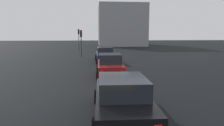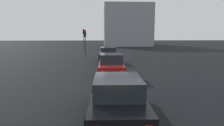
{
  "view_description": "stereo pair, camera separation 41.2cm",
  "coord_description": "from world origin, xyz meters",
  "px_view_note": "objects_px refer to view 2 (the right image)",
  "views": [
    {
      "loc": [
        -13.4,
        0.98,
        3.06
      ],
      "look_at": [
        -1.73,
        -0.02,
        1.33
      ],
      "focal_mm": 31.74,
      "sensor_mm": 36.0,
      "label": 1
    },
    {
      "loc": [
        -13.43,
        0.57,
        3.06
      ],
      "look_at": [
        -1.73,
        -0.02,
        1.33
      ],
      "focal_mm": 31.74,
      "sensor_mm": 36.0,
      "label": 2
    }
  ],
  "objects_px": {
    "car_red_second": "(111,65)",
    "traffic_light_near_left": "(85,38)",
    "car_black_third": "(117,98)",
    "traffic_light_near_right": "(84,35)",
    "car_navy_lead": "(108,55)"
  },
  "relations": [
    {
      "from": "traffic_light_near_left",
      "to": "traffic_light_near_right",
      "type": "relative_size",
      "value": 0.9
    },
    {
      "from": "car_navy_lead",
      "to": "traffic_light_near_right",
      "type": "height_order",
      "value": "traffic_light_near_right"
    },
    {
      "from": "car_red_second",
      "to": "traffic_light_near_left",
      "type": "relative_size",
      "value": 1.23
    },
    {
      "from": "car_navy_lead",
      "to": "car_black_third",
      "type": "height_order",
      "value": "car_navy_lead"
    },
    {
      "from": "car_red_second",
      "to": "car_black_third",
      "type": "distance_m",
      "value": 7.24
    },
    {
      "from": "car_red_second",
      "to": "traffic_light_near_left",
      "type": "distance_m",
      "value": 12.62
    },
    {
      "from": "car_navy_lead",
      "to": "traffic_light_near_right",
      "type": "xyz_separation_m",
      "value": [
        16.11,
        4.04,
        2.04
      ]
    },
    {
      "from": "car_black_third",
      "to": "traffic_light_near_right",
      "type": "bearing_deg",
      "value": 8.72
    },
    {
      "from": "car_red_second",
      "to": "traffic_light_near_right",
      "type": "height_order",
      "value": "traffic_light_near_right"
    },
    {
      "from": "car_navy_lead",
      "to": "car_red_second",
      "type": "distance_m",
      "value": 7.18
    },
    {
      "from": "car_red_second",
      "to": "traffic_light_near_left",
      "type": "xyz_separation_m",
      "value": [
        12.15,
        2.87,
        1.78
      ]
    },
    {
      "from": "car_navy_lead",
      "to": "car_black_third",
      "type": "xyz_separation_m",
      "value": [
        -14.42,
        0.08,
        -0.04
      ]
    },
    {
      "from": "car_navy_lead",
      "to": "traffic_light_near_left",
      "type": "xyz_separation_m",
      "value": [
        4.98,
        2.84,
        1.78
      ]
    },
    {
      "from": "car_navy_lead",
      "to": "car_red_second",
      "type": "height_order",
      "value": "car_navy_lead"
    },
    {
      "from": "car_red_second",
      "to": "traffic_light_near_right",
      "type": "relative_size",
      "value": 1.11
    }
  ]
}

